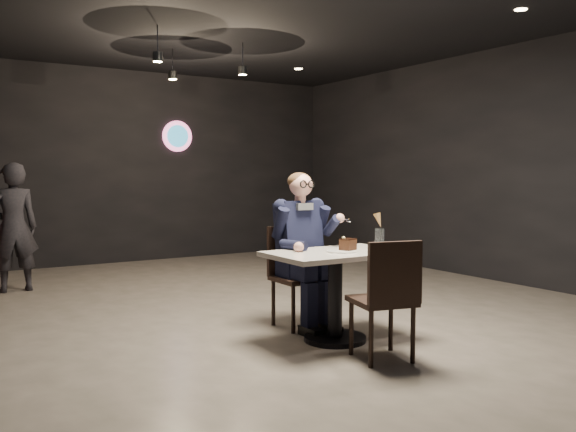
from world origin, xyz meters
TOP-DOWN VIEW (x-y plane):
  - floor at (0.00, 0.00)m, footprint 9.00×9.00m
  - wall_sign at (0.80, 4.47)m, footprint 0.50×0.06m
  - pendant_lights at (0.00, 2.00)m, footprint 1.40×1.20m
  - main_table at (0.02, -0.92)m, footprint 1.10×0.70m
  - chair_far at (0.02, -0.37)m, footprint 0.42×0.46m
  - chair_near at (0.02, -1.50)m, footprint 0.52×0.55m
  - seated_man at (0.02, -0.37)m, footprint 0.60×0.80m
  - dessert_plate at (0.04, -0.98)m, footprint 0.24×0.24m
  - cake_slice at (0.11, -0.97)m, footprint 0.15×0.14m
  - mint_leaf at (0.09, -1.00)m, footprint 0.06×0.04m
  - sundae_glass at (0.43, -0.99)m, footprint 0.08×0.08m
  - wafer_cone at (0.42, -0.99)m, footprint 0.08×0.08m
  - passerby at (-1.92, 2.81)m, footprint 0.57×0.38m

SIDE VIEW (x-z plane):
  - floor at x=0.00m, z-range 0.00..0.00m
  - main_table at x=0.02m, z-range 0.00..0.75m
  - chair_far at x=0.02m, z-range 0.00..0.92m
  - chair_near at x=0.02m, z-range 0.00..0.92m
  - seated_man at x=0.02m, z-range 0.00..1.44m
  - dessert_plate at x=0.04m, z-range 0.75..0.76m
  - passerby at x=-1.92m, z-range 0.00..1.52m
  - cake_slice at x=0.11m, z-range 0.76..0.85m
  - sundae_glass at x=0.43m, z-range 0.75..0.93m
  - mint_leaf at x=0.09m, z-range 0.84..0.85m
  - wafer_cone at x=0.42m, z-range 0.93..1.06m
  - wall_sign at x=0.80m, z-range 1.75..2.25m
  - pendant_lights at x=0.00m, z-range 2.70..3.06m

